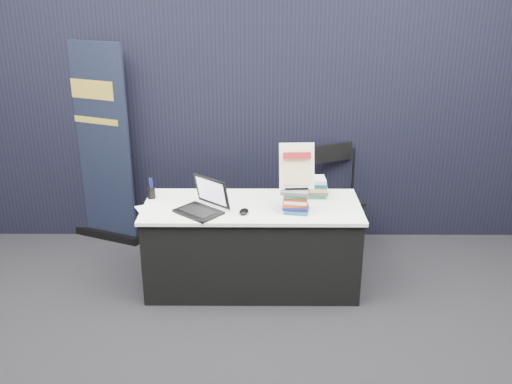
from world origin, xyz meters
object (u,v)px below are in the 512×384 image
object	(u,v)px
laptop	(199,204)
pullup_banner	(96,156)
book_stack_short	(313,187)
display_table	(252,245)
book_stack_tall	(296,200)
info_sign	(297,167)
stacking_chair	(332,194)

from	to	relation	value
laptop	pullup_banner	bearing A→B (deg)	176.82
pullup_banner	book_stack_short	bearing A→B (deg)	2.99
display_table	book_stack_tall	world-z (taller)	book_stack_tall
book_stack_tall	book_stack_short	bearing A→B (deg)	64.49
pullup_banner	laptop	bearing A→B (deg)	-21.22
book_stack_tall	info_sign	size ratio (longest dim) A/B	0.59
pullup_banner	stacking_chair	distance (m)	2.33
book_stack_short	info_sign	xyz separation A→B (m)	(-0.16, -0.31, 0.29)
display_table	pullup_banner	distance (m)	1.87
display_table	pullup_banner	xyz separation A→B (m)	(-1.53, 0.95, 0.50)
stacking_chair	info_sign	bearing A→B (deg)	-139.78
pullup_banner	stacking_chair	world-z (taller)	pullup_banner
laptop	stacking_chair	bearing A→B (deg)	76.94
book_stack_tall	stacking_chair	world-z (taller)	stacking_chair
laptop	stacking_chair	distance (m)	1.49
laptop	book_stack_short	xyz separation A→B (m)	(0.94, 0.33, 0.02)
book_stack_tall	display_table	bearing A→B (deg)	158.81
display_table	stacking_chair	world-z (taller)	stacking_chair
book_stack_tall	pullup_banner	distance (m)	2.18
info_sign	stacking_chair	bearing A→B (deg)	61.06
laptop	pullup_banner	world-z (taller)	pullup_banner
book_stack_tall	info_sign	bearing A→B (deg)	90.00
laptop	book_stack_tall	xyz separation A→B (m)	(0.78, -0.01, 0.03)
display_table	book_stack_short	distance (m)	0.72
book_stack_tall	pullup_banner	bearing A→B (deg)	150.14
info_sign	stacking_chair	size ratio (longest dim) A/B	0.37
book_stack_tall	book_stack_short	size ratio (longest dim) A/B	0.94
info_sign	pullup_banner	bearing A→B (deg)	147.86
info_sign	stacking_chair	distance (m)	1.09
display_table	book_stack_short	world-z (taller)	book_stack_short
book_stack_tall	info_sign	xyz separation A→B (m)	(0.00, 0.03, 0.27)
book_stack_short	stacking_chair	bearing A→B (deg)	65.07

